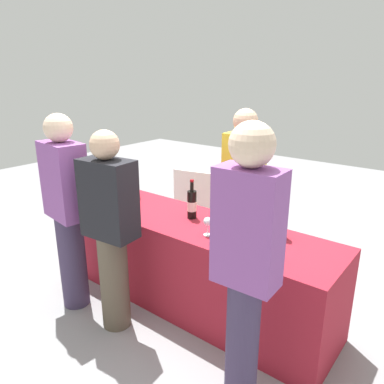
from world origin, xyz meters
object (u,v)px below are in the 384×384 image
(wine_glass_1, at_px, (133,198))
(wine_glass_4, at_px, (273,244))
(wine_bottle_0, at_px, (135,185))
(wine_bottle_3, at_px, (282,224))
(guest_0, at_px, (67,208))
(server_pouring, at_px, (243,190))
(menu_board, at_px, (193,205))
(guest_1, at_px, (111,228))
(ice_bucket, at_px, (123,193))
(wine_bottle_1, at_px, (192,204))
(wine_glass_0, at_px, (124,194))
(wine_glass_3, at_px, (248,230))
(wine_bottle_2, at_px, (216,205))
(guest_2, at_px, (246,264))
(wine_glass_2, at_px, (208,222))

(wine_glass_1, bearing_deg, wine_glass_4, -2.72)
(wine_bottle_0, relative_size, wine_bottle_3, 1.07)
(wine_bottle_3, height_order, guest_0, guest_0)
(server_pouring, height_order, menu_board, server_pouring)
(wine_glass_4, height_order, guest_1, guest_1)
(wine_bottle_0, xyz_separation_m, guest_0, (0.05, -0.78, 0.00))
(wine_glass_1, relative_size, ice_bucket, 0.67)
(wine_bottle_1, height_order, wine_glass_0, wine_bottle_1)
(wine_bottle_3, xyz_separation_m, guest_1, (-0.98, -0.77, -0.04))
(wine_glass_4, xyz_separation_m, ice_bucket, (-1.60, 0.16, -0.01))
(wine_glass_1, height_order, wine_glass_3, wine_glass_1)
(wine_bottle_2, bearing_deg, wine_bottle_0, -179.63)
(server_pouring, bearing_deg, guest_2, 121.65)
(wine_bottle_3, bearing_deg, wine_glass_4, -73.84)
(wine_bottle_0, xyz_separation_m, wine_bottle_1, (0.78, -0.09, 0.00))
(server_pouring, bearing_deg, wine_bottle_3, 143.30)
(guest_0, distance_m, guest_2, 1.66)
(wine_glass_4, xyz_separation_m, guest_2, (0.08, -0.48, 0.09))
(guest_0, distance_m, guest_1, 0.50)
(wine_bottle_3, distance_m, wine_glass_4, 0.35)
(wine_glass_1, height_order, server_pouring, server_pouring)
(server_pouring, bearing_deg, wine_bottle_0, 26.37)
(wine_glass_2, relative_size, wine_glass_3, 1.03)
(wine_bottle_3, bearing_deg, wine_bottle_1, -171.93)
(wine_bottle_1, height_order, guest_1, guest_1)
(wine_glass_4, relative_size, guest_0, 0.09)
(wine_bottle_1, relative_size, guest_0, 0.20)
(wine_bottle_3, height_order, guest_1, guest_1)
(wine_bottle_2, height_order, server_pouring, server_pouring)
(wine_bottle_2, bearing_deg, server_pouring, 93.36)
(wine_bottle_0, bearing_deg, guest_1, -54.25)
(server_pouring, height_order, guest_2, guest_2)
(wine_glass_3, relative_size, menu_board, 0.17)
(wine_glass_3, height_order, server_pouring, server_pouring)
(wine_glass_1, bearing_deg, guest_1, -59.36)
(wine_bottle_3, xyz_separation_m, wine_glass_4, (0.10, -0.34, -0.01))
(wine_glass_2, xyz_separation_m, wine_glass_3, (0.30, 0.07, -0.01))
(wine_glass_4, relative_size, guest_2, 0.08)
(wine_glass_1, distance_m, wine_glass_2, 0.83)
(wine_glass_0, distance_m, wine_glass_2, 1.02)
(wine_glass_0, bearing_deg, wine_glass_2, -4.83)
(ice_bucket, bearing_deg, wine_glass_0, -38.68)
(wine_bottle_3, height_order, menu_board, wine_bottle_3)
(wine_bottle_3, xyz_separation_m, wine_glass_0, (-1.46, -0.22, -0.01))
(wine_bottle_1, xyz_separation_m, guest_0, (-0.73, -0.69, 0.00))
(wine_bottle_1, xyz_separation_m, wine_bottle_3, (0.75, 0.11, -0.01))
(wine_glass_2, bearing_deg, wine_bottle_2, 113.55)
(wine_bottle_1, bearing_deg, guest_2, -37.54)
(wine_bottle_2, distance_m, guest_2, 1.11)
(wine_glass_3, bearing_deg, ice_bucket, 178.01)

